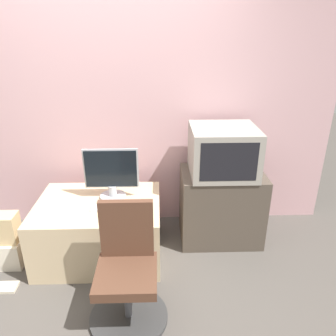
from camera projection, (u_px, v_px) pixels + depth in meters
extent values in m
plane|color=#4C4742|center=(97.00, 312.00, 2.42)|extent=(12.00, 12.00, 0.00)
cube|color=#CC9EA3|center=(109.00, 100.00, 3.12)|extent=(4.40, 0.05, 2.60)
cube|color=#CCB289|center=(100.00, 228.00, 2.95)|extent=(1.07, 0.81, 0.53)
cube|color=#4C4238|center=(221.00, 206.00, 3.16)|extent=(0.77, 0.52, 0.70)
cylinder|color=#B2B2B7|center=(113.00, 196.00, 2.94)|extent=(0.23, 0.23, 0.02)
cylinder|color=#B2B2B7|center=(113.00, 190.00, 2.92)|extent=(0.07, 0.07, 0.09)
cube|color=#B2B2B7|center=(111.00, 168.00, 2.84)|extent=(0.48, 0.01, 0.36)
cube|color=black|center=(111.00, 169.00, 2.83)|extent=(0.45, 0.02, 0.33)
cube|color=white|center=(110.00, 207.00, 2.76)|extent=(0.32, 0.12, 0.01)
ellipsoid|color=black|center=(135.00, 207.00, 2.76)|extent=(0.06, 0.03, 0.02)
cube|color=gray|center=(223.00, 151.00, 2.94)|extent=(0.58, 0.55, 0.43)
cube|color=black|center=(229.00, 162.00, 2.69)|extent=(0.48, 0.01, 0.34)
cylinder|color=#333333|center=(129.00, 317.00, 2.36)|extent=(0.56, 0.56, 0.03)
cylinder|color=#4C4C51|center=(128.00, 298.00, 2.28)|extent=(0.05, 0.05, 0.33)
cube|color=#513323|center=(126.00, 275.00, 2.21)|extent=(0.41, 0.41, 0.07)
cube|color=#513323|center=(127.00, 229.00, 2.27)|extent=(0.37, 0.05, 0.44)
cube|color=beige|center=(10.00, 252.00, 2.87)|extent=(0.24, 0.23, 0.24)
cube|color=#D1B27F|center=(5.00, 228.00, 2.77)|extent=(0.22, 0.17, 0.26)
cube|color=beige|center=(2.00, 287.00, 2.62)|extent=(0.23, 0.12, 0.02)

